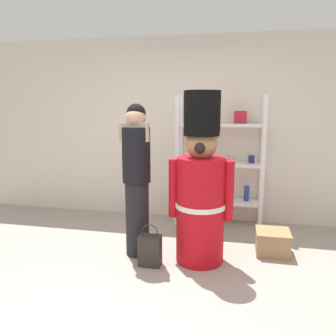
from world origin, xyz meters
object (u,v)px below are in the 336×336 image
Objects in this scene: display_crate at (273,242)px; merchandise_shelf at (220,159)px; shopping_bag at (150,250)px; teddy_bear_guard at (201,190)px; person_shopper at (137,177)px.

merchandise_shelf is at bearing 126.55° from display_crate.
display_crate is at bearing 23.97° from shopping_bag.
merchandise_shelf is 1.25m from teddy_bear_guard.
merchandise_shelf is 4.79× the size of display_crate.
shopping_bag is (-0.49, -0.23, -0.62)m from teddy_bear_guard.
display_crate is (1.28, 0.57, -0.04)m from shopping_bag.
merchandise_shelf is at bearing 67.13° from shopping_bag.
person_shopper is (-0.82, -1.21, -0.03)m from merchandise_shelf.
teddy_bear_guard is 1.08× the size of person_shopper.
display_crate is (0.79, 0.34, -0.65)m from teddy_bear_guard.
person_shopper is 1.70m from display_crate.
person_shopper is 0.79m from shopping_bag.
shopping_bag is (-0.62, -1.46, -0.75)m from merchandise_shelf.
merchandise_shelf is 1.36m from display_crate.
merchandise_shelf reaches higher than shopping_bag.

